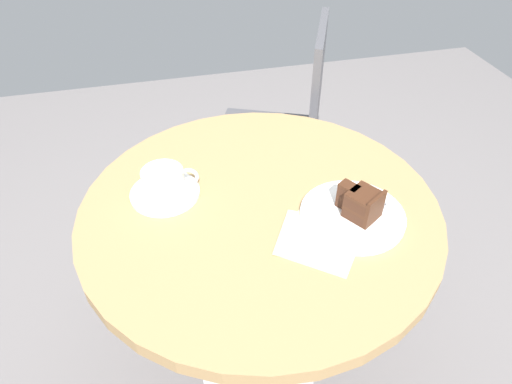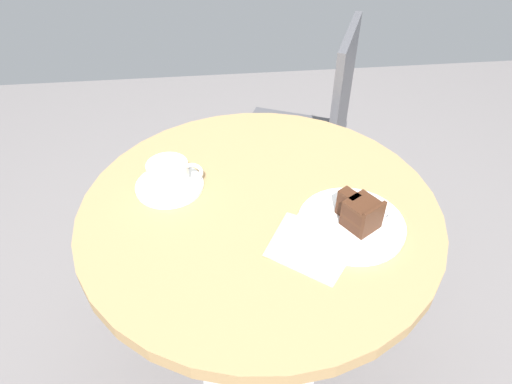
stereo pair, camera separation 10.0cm
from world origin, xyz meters
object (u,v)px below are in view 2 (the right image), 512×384
coffee_cup (169,173)px  cake_slice (360,213)px  napkin (311,245)px  cafe_chair (313,127)px  fork (379,213)px  cake_plate (351,224)px  saucer (170,185)px  teaspoon (174,170)px

coffee_cup → cake_slice: 0.44m
napkin → cafe_chair: cafe_chair is taller
coffee_cup → cafe_chair: (0.47, 0.53, -0.24)m
coffee_cup → fork: (0.45, -0.16, -0.02)m
cake_plate → saucer: bearing=156.0°
cake_slice → napkin: (-0.11, -0.04, -0.04)m
teaspoon → cake_slice: bearing=-50.5°
teaspoon → cafe_chair: 0.71m
cake_slice → cafe_chair: size_ratio=0.11×
coffee_cup → fork: 0.48m
cake_plate → cake_slice: bearing=-28.5°
saucer → teaspoon: bearing=80.4°
teaspoon → cafe_chair: size_ratio=0.12×
teaspoon → coffee_cup: bearing=-117.0°
saucer → fork: fork is taller
teaspoon → napkin: size_ratio=0.51×
coffee_cup → cake_slice: cake_slice is taller
saucer → cake_plate: cake_plate is taller
teaspoon → cake_slice: (0.40, -0.23, 0.03)m
cake_slice → napkin: 0.12m
saucer → cafe_chair: 0.74m
cafe_chair → fork: bearing=22.3°
napkin → cake_plate: bearing=26.0°
cafe_chair → teaspoon: bearing=-20.1°
coffee_cup → napkin: size_ratio=0.60×
cake_plate → cafe_chair: bearing=83.6°
cafe_chair → cake_slice: bearing=18.0°
teaspoon → napkin: bearing=-63.7°
fork → cafe_chair: size_ratio=0.13×
cake_slice → cafe_chair: cafe_chair is taller
fork → napkin: (-0.16, -0.07, -0.01)m
cake_slice → cafe_chair: 0.76m
teaspoon → fork: size_ratio=0.95×
coffee_cup → teaspoon: coffee_cup is taller
cake_slice → napkin: bearing=-159.4°
cafe_chair → cake_plate: bearing=17.1°
saucer → cafe_chair: size_ratio=0.18×
cake_plate → cake_slice: (0.01, -0.01, 0.04)m
napkin → teaspoon: bearing=136.5°
napkin → fork: bearing=21.9°
cake_plate → fork: 0.07m
cake_plate → napkin: 0.11m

